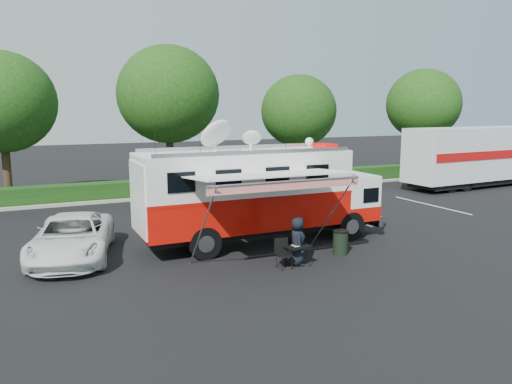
% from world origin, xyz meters
% --- Properties ---
extents(ground_plane, '(120.00, 120.00, 0.00)m').
position_xyz_m(ground_plane, '(0.00, 0.00, 0.00)').
color(ground_plane, black).
rests_on(ground_plane, ground).
extents(back_border, '(60.00, 6.14, 8.87)m').
position_xyz_m(back_border, '(1.14, 12.90, 5.00)').
color(back_border, '#9E998E').
rests_on(back_border, ground_plane).
extents(stall_lines, '(24.12, 5.50, 0.01)m').
position_xyz_m(stall_lines, '(-0.50, 3.00, 0.00)').
color(stall_lines, silver).
rests_on(stall_lines, ground_plane).
extents(command_truck, '(9.47, 2.60, 4.55)m').
position_xyz_m(command_truck, '(-0.08, -0.00, 1.95)').
color(command_truck, black).
rests_on(command_truck, ground_plane).
extents(awning, '(5.17, 2.67, 3.12)m').
position_xyz_m(awning, '(-0.93, -2.70, 2.93)').
color(awning, silver).
rests_on(awning, ground_plane).
extents(white_suv, '(3.60, 5.75, 1.48)m').
position_xyz_m(white_suv, '(-6.79, 0.85, 0.00)').
color(white_suv, silver).
rests_on(white_suv, ground_plane).
extents(person, '(0.74, 0.91, 1.61)m').
position_xyz_m(person, '(-0.14, -3.04, 0.00)').
color(person, black).
rests_on(person, ground_plane).
extents(folding_table, '(0.90, 0.71, 0.69)m').
position_xyz_m(folding_table, '(-0.20, -3.16, 0.64)').
color(folding_table, black).
rests_on(folding_table, ground_plane).
extents(folding_chair, '(0.53, 0.55, 0.97)m').
position_xyz_m(folding_chair, '(-0.71, -3.07, 0.57)').
color(folding_chair, black).
rests_on(folding_chair, ground_plane).
extents(trash_bin, '(0.58, 0.58, 0.86)m').
position_xyz_m(trash_bin, '(1.87, -2.58, 0.43)').
color(trash_bin, black).
rests_on(trash_bin, ground_plane).
extents(semi_trailer, '(12.79, 3.37, 3.91)m').
position_xyz_m(semi_trailer, '(19.79, 6.76, 2.06)').
color(semi_trailer, silver).
rests_on(semi_trailer, ground_plane).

